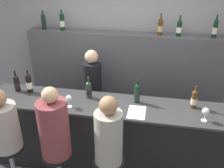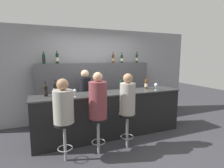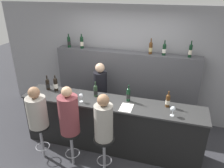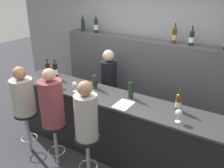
{
  "view_description": "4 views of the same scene",
  "coord_description": "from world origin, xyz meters",
  "px_view_note": "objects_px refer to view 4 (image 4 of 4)",
  "views": [
    {
      "loc": [
        0.51,
        -2.38,
        2.65
      ],
      "look_at": [
        0.02,
        0.2,
        1.35
      ],
      "focal_mm": 40.0,
      "sensor_mm": 36.0,
      "label": 1
    },
    {
      "loc": [
        -1.43,
        -3.28,
        1.77
      ],
      "look_at": [
        0.01,
        0.25,
        1.21
      ],
      "focal_mm": 28.0,
      "sensor_mm": 36.0,
      "label": 2
    },
    {
      "loc": [
        1.04,
        -3.04,
        2.96
      ],
      "look_at": [
        0.04,
        0.25,
        1.39
      ],
      "focal_mm": 35.0,
      "sensor_mm": 36.0,
      "label": 3
    },
    {
      "loc": [
        1.83,
        -2.47,
        2.61
      ],
      "look_at": [
        0.06,
        0.29,
        1.21
      ],
      "focal_mm": 40.0,
      "sensor_mm": 36.0,
      "label": 4
    }
  ],
  "objects_px": {
    "guest_seated_middle": "(52,102)",
    "wine_bottle_counter_1": "(55,70)",
    "wine_bottle_backbar_0": "(83,24)",
    "guest_seated_right": "(86,114)",
    "wine_glass_0": "(59,80)",
    "wine_bottle_counter_2": "(95,81)",
    "wine_glass_2": "(179,113)",
    "bar_stool_middle": "(55,134)",
    "wine_bottle_backbar_2": "(174,35)",
    "wine_bottle_backbar_1": "(96,25)",
    "bar_stool_left": "(27,122)",
    "wine_bottle_counter_4": "(178,102)",
    "bar_stool_right": "(88,148)",
    "wine_bottle_counter_0": "(48,69)",
    "wine_bottle_counter_3": "(131,89)",
    "bartender": "(109,93)",
    "wine_glass_1": "(75,85)",
    "guest_seated_left": "(23,94)",
    "wine_bottle_backbar_3": "(192,38)"
  },
  "relations": [
    {
      "from": "guest_seated_middle",
      "to": "wine_bottle_counter_1",
      "type": "bearing_deg",
      "value": 131.21
    },
    {
      "from": "wine_bottle_backbar_0",
      "to": "guest_seated_right",
      "type": "bearing_deg",
      "value": -51.05
    },
    {
      "from": "wine_glass_0",
      "to": "wine_bottle_counter_2",
      "type": "bearing_deg",
      "value": 28.36
    },
    {
      "from": "wine_glass_2",
      "to": "bar_stool_middle",
      "type": "xyz_separation_m",
      "value": [
        -1.61,
        -0.49,
        -0.6
      ]
    },
    {
      "from": "wine_bottle_backbar_2",
      "to": "guest_seated_right",
      "type": "relative_size",
      "value": 0.41
    },
    {
      "from": "wine_bottle_backbar_1",
      "to": "bar_stool_left",
      "type": "bearing_deg",
      "value": -92.84
    },
    {
      "from": "wine_bottle_counter_4",
      "to": "bar_stool_left",
      "type": "xyz_separation_m",
      "value": [
        -2.12,
        -0.76,
        -0.6
      ]
    },
    {
      "from": "wine_glass_2",
      "to": "bar_stool_right",
      "type": "bearing_deg",
      "value": -154.04
    },
    {
      "from": "wine_bottle_counter_0",
      "to": "wine_bottle_counter_1",
      "type": "bearing_deg",
      "value": -0.0
    },
    {
      "from": "wine_bottle_counter_1",
      "to": "wine_bottle_backbar_1",
      "type": "height_order",
      "value": "wine_bottle_backbar_1"
    },
    {
      "from": "wine_bottle_counter_3",
      "to": "bar_stool_middle",
      "type": "distance_m",
      "value": 1.27
    },
    {
      "from": "wine_glass_0",
      "to": "bartender",
      "type": "bearing_deg",
      "value": 63.12
    },
    {
      "from": "bar_stool_middle",
      "to": "bartender",
      "type": "distance_m",
      "value": 1.31
    },
    {
      "from": "wine_bottle_counter_2",
      "to": "bar_stool_left",
      "type": "height_order",
      "value": "wine_bottle_counter_2"
    },
    {
      "from": "wine_bottle_counter_2",
      "to": "wine_glass_2",
      "type": "distance_m",
      "value": 1.46
    },
    {
      "from": "wine_bottle_backbar_0",
      "to": "bartender",
      "type": "height_order",
      "value": "wine_bottle_backbar_0"
    },
    {
      "from": "wine_bottle_counter_3",
      "to": "wine_bottle_counter_4",
      "type": "height_order",
      "value": "wine_bottle_counter_3"
    },
    {
      "from": "bar_stool_left",
      "to": "guest_seated_middle",
      "type": "height_order",
      "value": "guest_seated_middle"
    },
    {
      "from": "wine_bottle_backbar_0",
      "to": "wine_bottle_backbar_2",
      "type": "distance_m",
      "value": 1.87
    },
    {
      "from": "wine_glass_2",
      "to": "wine_bottle_counter_3",
      "type": "bearing_deg",
      "value": 161.13
    },
    {
      "from": "wine_bottle_counter_1",
      "to": "wine_glass_1",
      "type": "distance_m",
      "value": 0.72
    },
    {
      "from": "wine_glass_2",
      "to": "bar_stool_middle",
      "type": "bearing_deg",
      "value": -162.97
    },
    {
      "from": "wine_bottle_counter_2",
      "to": "bar_stool_right",
      "type": "xyz_separation_m",
      "value": [
        0.42,
        -0.76,
        -0.6
      ]
    },
    {
      "from": "wine_bottle_backbar_2",
      "to": "guest_seated_middle",
      "type": "distance_m",
      "value": 2.17
    },
    {
      "from": "wine_bottle_counter_0",
      "to": "guest_seated_middle",
      "type": "relative_size",
      "value": 0.36
    },
    {
      "from": "guest_seated_left",
      "to": "bar_stool_right",
      "type": "bearing_deg",
      "value": -0.0
    },
    {
      "from": "wine_bottle_backbar_2",
      "to": "wine_glass_0",
      "type": "distance_m",
      "value": 1.97
    },
    {
      "from": "guest_seated_left",
      "to": "bar_stool_right",
      "type": "height_order",
      "value": "guest_seated_left"
    },
    {
      "from": "wine_bottle_counter_0",
      "to": "guest_seated_middle",
      "type": "height_order",
      "value": "guest_seated_middle"
    },
    {
      "from": "wine_bottle_counter_4",
      "to": "wine_bottle_backbar_1",
      "type": "xyz_separation_m",
      "value": [
        -2.03,
        1.01,
        0.64
      ]
    },
    {
      "from": "wine_glass_0",
      "to": "wine_bottle_counter_0",
      "type": "bearing_deg",
      "value": 152.72
    },
    {
      "from": "guest_seated_right",
      "to": "bartender",
      "type": "distance_m",
      "value": 1.44
    },
    {
      "from": "wine_glass_2",
      "to": "bar_stool_left",
      "type": "relative_size",
      "value": 0.24
    },
    {
      "from": "wine_bottle_counter_0",
      "to": "guest_seated_left",
      "type": "relative_size",
      "value": 0.4
    },
    {
      "from": "guest_seated_middle",
      "to": "wine_bottle_backbar_1",
      "type": "bearing_deg",
      "value": 106.27
    },
    {
      "from": "wine_bottle_backbar_1",
      "to": "wine_glass_0",
      "type": "distance_m",
      "value": 1.45
    },
    {
      "from": "guest_seated_left",
      "to": "guest_seated_right",
      "type": "relative_size",
      "value": 0.94
    },
    {
      "from": "wine_bottle_backbar_2",
      "to": "guest_seated_middle",
      "type": "bearing_deg",
      "value": -120.19
    },
    {
      "from": "guest_seated_left",
      "to": "bartender",
      "type": "height_order",
      "value": "bartender"
    },
    {
      "from": "wine_bottle_counter_1",
      "to": "wine_glass_1",
      "type": "xyz_separation_m",
      "value": [
        0.67,
        -0.27,
        -0.02
      ]
    },
    {
      "from": "bar_stool_middle",
      "to": "bar_stool_right",
      "type": "bearing_deg",
      "value": 0.0
    },
    {
      "from": "wine_bottle_counter_3",
      "to": "bar_stool_middle",
      "type": "height_order",
      "value": "wine_bottle_counter_3"
    },
    {
      "from": "wine_bottle_backbar_2",
      "to": "wine_glass_1",
      "type": "distance_m",
      "value": 1.76
    },
    {
      "from": "wine_bottle_counter_1",
      "to": "bar_stool_left",
      "type": "bearing_deg",
      "value": -85.22
    },
    {
      "from": "wine_bottle_backbar_3",
      "to": "guest_seated_middle",
      "type": "relative_size",
      "value": 0.37
    },
    {
      "from": "bar_stool_right",
      "to": "wine_glass_2",
      "type": "bearing_deg",
      "value": 25.96
    },
    {
      "from": "wine_bottle_counter_4",
      "to": "wine_glass_1",
      "type": "distance_m",
      "value": 1.54
    },
    {
      "from": "wine_bottle_counter_3",
      "to": "bar_stool_middle",
      "type": "relative_size",
      "value": 0.45
    },
    {
      "from": "wine_bottle_counter_1",
      "to": "bar_stool_left",
      "type": "height_order",
      "value": "wine_bottle_counter_1"
    },
    {
      "from": "wine_glass_1",
      "to": "guest_seated_right",
      "type": "distance_m",
      "value": 0.78
    }
  ]
}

